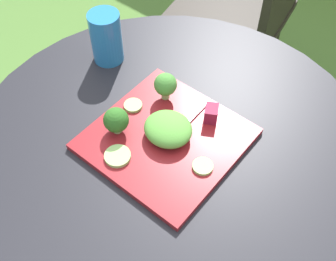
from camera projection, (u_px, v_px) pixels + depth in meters
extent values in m
cylinder|color=black|center=(170.00, 146.00, 0.89)|extent=(0.89, 0.89, 0.02)
cylinder|color=black|center=(170.00, 220.00, 1.16)|extent=(0.06, 0.06, 0.69)
cube|color=black|center=(226.00, 16.00, 1.66)|extent=(0.51, 0.51, 0.03)
cylinder|color=black|center=(202.00, 22.00, 1.98)|extent=(0.02, 0.02, 0.43)
cylinder|color=black|center=(165.00, 68.00, 1.78)|extent=(0.02, 0.02, 0.43)
cylinder|color=black|center=(274.00, 46.00, 1.87)|extent=(0.02, 0.02, 0.43)
cylinder|color=black|center=(243.00, 98.00, 1.68)|extent=(0.02, 0.02, 0.43)
cube|color=maroon|center=(166.00, 139.00, 0.88)|extent=(0.30, 0.30, 0.01)
cylinder|color=#236BA8|center=(106.00, 37.00, 0.99)|extent=(0.08, 0.08, 0.13)
cylinder|color=#1E5B8F|center=(107.00, 44.00, 1.01)|extent=(0.07, 0.07, 0.09)
cube|color=silver|center=(195.00, 114.00, 0.91)|extent=(0.01, 0.11, 0.00)
cube|color=silver|center=(173.00, 137.00, 0.87)|extent=(0.03, 0.04, 0.00)
ellipsoid|color=#519338|center=(168.00, 129.00, 0.86)|extent=(0.10, 0.10, 0.04)
cylinder|color=#99B770|center=(117.00, 129.00, 0.88)|extent=(0.02, 0.02, 0.01)
sphere|color=#285B1E|center=(116.00, 120.00, 0.86)|extent=(0.05, 0.05, 0.05)
cylinder|color=#99B770|center=(165.00, 94.00, 0.94)|extent=(0.02, 0.02, 0.02)
sphere|color=#427F33|center=(165.00, 84.00, 0.91)|extent=(0.05, 0.05, 0.05)
cylinder|color=#8EB766|center=(203.00, 166.00, 0.82)|extent=(0.04, 0.04, 0.01)
cylinder|color=#8EB766|center=(118.00, 156.00, 0.84)|extent=(0.05, 0.05, 0.01)
cylinder|color=#8EB766|center=(133.00, 105.00, 0.92)|extent=(0.04, 0.04, 0.01)
cube|color=maroon|center=(211.00, 114.00, 0.89)|extent=(0.04, 0.04, 0.04)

